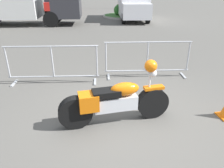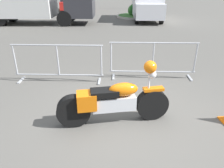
{
  "view_description": "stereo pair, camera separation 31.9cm",
  "coord_description": "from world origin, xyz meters",
  "px_view_note": "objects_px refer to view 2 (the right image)",
  "views": [
    {
      "loc": [
        -0.99,
        -3.76,
        2.54
      ],
      "look_at": [
        -0.29,
        0.27,
        0.65
      ],
      "focal_mm": 35.0,
      "sensor_mm": 36.0,
      "label": 1
    },
    {
      "loc": [
        -0.67,
        -3.8,
        2.54
      ],
      "look_at": [
        -0.29,
        0.27,
        0.65
      ],
      "focal_mm": 35.0,
      "sensor_mm": 36.0,
      "label": 2
    }
  ],
  "objects_px": {
    "parked_car_red": "(69,3)",
    "motorcycle": "(114,101)",
    "pedestrian": "(42,3)",
    "parked_car_green": "(38,3)",
    "delivery_van": "(147,3)",
    "crowd_barrier_near": "(58,63)",
    "parked_car_tan": "(4,4)",
    "crowd_barrier_far": "(153,60)"
  },
  "relations": [
    {
      "from": "parked_car_green",
      "to": "parked_car_red",
      "type": "height_order",
      "value": "parked_car_red"
    },
    {
      "from": "parked_car_tan",
      "to": "parked_car_red",
      "type": "relative_size",
      "value": 0.97
    },
    {
      "from": "crowd_barrier_near",
      "to": "crowd_barrier_far",
      "type": "height_order",
      "value": "same"
    },
    {
      "from": "motorcycle",
      "to": "pedestrian",
      "type": "bearing_deg",
      "value": 100.91
    },
    {
      "from": "crowd_barrier_near",
      "to": "parked_car_red",
      "type": "height_order",
      "value": "parked_car_red"
    },
    {
      "from": "motorcycle",
      "to": "delivery_van",
      "type": "xyz_separation_m",
      "value": [
        3.8,
        13.25,
        0.76
      ]
    },
    {
      "from": "crowd_barrier_near",
      "to": "parked_car_green",
      "type": "distance_m",
      "value": 18.82
    },
    {
      "from": "delivery_van",
      "to": "parked_car_green",
      "type": "bearing_deg",
      "value": -119.5
    },
    {
      "from": "motorcycle",
      "to": "parked_car_tan",
      "type": "xyz_separation_m",
      "value": [
        -8.86,
        19.91,
        0.25
      ]
    },
    {
      "from": "delivery_van",
      "to": "parked_car_red",
      "type": "relative_size",
      "value": 1.17
    },
    {
      "from": "parked_car_red",
      "to": "pedestrian",
      "type": "bearing_deg",
      "value": 130.31
    },
    {
      "from": "crowd_barrier_far",
      "to": "parked_car_tan",
      "type": "relative_size",
      "value": 0.57
    },
    {
      "from": "motorcycle",
      "to": "parked_car_green",
      "type": "bearing_deg",
      "value": 101.59
    },
    {
      "from": "pedestrian",
      "to": "parked_car_tan",
      "type": "bearing_deg",
      "value": -137.18
    },
    {
      "from": "crowd_barrier_near",
      "to": "parked_car_red",
      "type": "xyz_separation_m",
      "value": [
        -1.19,
        17.8,
        0.18
      ]
    },
    {
      "from": "delivery_van",
      "to": "parked_car_red",
      "type": "bearing_deg",
      "value": -128.91
    },
    {
      "from": "parked_car_red",
      "to": "motorcycle",
      "type": "bearing_deg",
      "value": -177.26
    },
    {
      "from": "crowd_barrier_near",
      "to": "parked_car_tan",
      "type": "height_order",
      "value": "parked_car_tan"
    },
    {
      "from": "parked_car_red",
      "to": "parked_car_tan",
      "type": "bearing_deg",
      "value": 85.66
    },
    {
      "from": "delivery_van",
      "to": "pedestrian",
      "type": "height_order",
      "value": "delivery_van"
    },
    {
      "from": "motorcycle",
      "to": "pedestrian",
      "type": "xyz_separation_m",
      "value": [
        -4.71,
        17.75,
        0.44
      ]
    },
    {
      "from": "crowd_barrier_far",
      "to": "parked_car_green",
      "type": "relative_size",
      "value": 0.56
    },
    {
      "from": "parked_car_tan",
      "to": "parked_car_green",
      "type": "relative_size",
      "value": 0.98
    },
    {
      "from": "motorcycle",
      "to": "crowd_barrier_near",
      "type": "relative_size",
      "value": 0.9
    },
    {
      "from": "parked_car_tan",
      "to": "parked_car_green",
      "type": "height_order",
      "value": "parked_car_green"
    },
    {
      "from": "pedestrian",
      "to": "motorcycle",
      "type": "bearing_deg",
      "value": -4.78
    },
    {
      "from": "crowd_barrier_far",
      "to": "parked_car_red",
      "type": "relative_size",
      "value": 0.56
    },
    {
      "from": "delivery_van",
      "to": "parked_car_green",
      "type": "relative_size",
      "value": 1.18
    },
    {
      "from": "motorcycle",
      "to": "pedestrian",
      "type": "distance_m",
      "value": 18.37
    },
    {
      "from": "motorcycle",
      "to": "delivery_van",
      "type": "relative_size",
      "value": 0.43
    },
    {
      "from": "crowd_barrier_near",
      "to": "crowd_barrier_far",
      "type": "bearing_deg",
      "value": 0.0
    },
    {
      "from": "crowd_barrier_near",
      "to": "parked_car_tan",
      "type": "relative_size",
      "value": 0.57
    },
    {
      "from": "motorcycle",
      "to": "crowd_barrier_near",
      "type": "distance_m",
      "value": 2.51
    },
    {
      "from": "delivery_van",
      "to": "pedestrian",
      "type": "bearing_deg",
      "value": -110.22
    },
    {
      "from": "crowd_barrier_far",
      "to": "parked_car_tan",
      "type": "height_order",
      "value": "parked_car_tan"
    },
    {
      "from": "pedestrian",
      "to": "crowd_barrier_near",
      "type": "bearing_deg",
      "value": -7.44
    },
    {
      "from": "crowd_barrier_far",
      "to": "delivery_van",
      "type": "bearing_deg",
      "value": 77.48
    },
    {
      "from": "crowd_barrier_near",
      "to": "delivery_van",
      "type": "height_order",
      "value": "delivery_van"
    },
    {
      "from": "parked_car_tan",
      "to": "motorcycle",
      "type": "bearing_deg",
      "value": -160.49
    },
    {
      "from": "pedestrian",
      "to": "crowd_barrier_far",
      "type": "bearing_deg",
      "value": 1.5
    },
    {
      "from": "pedestrian",
      "to": "parked_car_green",
      "type": "bearing_deg",
      "value": -179.69
    },
    {
      "from": "crowd_barrier_far",
      "to": "delivery_van",
      "type": "height_order",
      "value": "delivery_van"
    }
  ]
}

